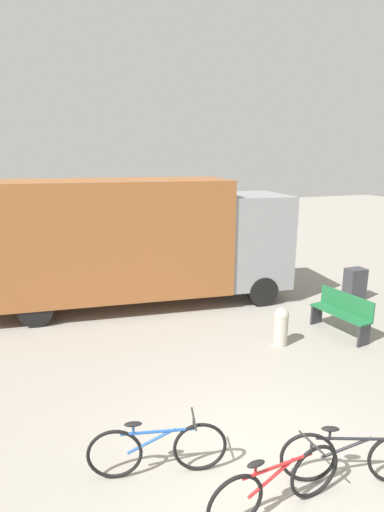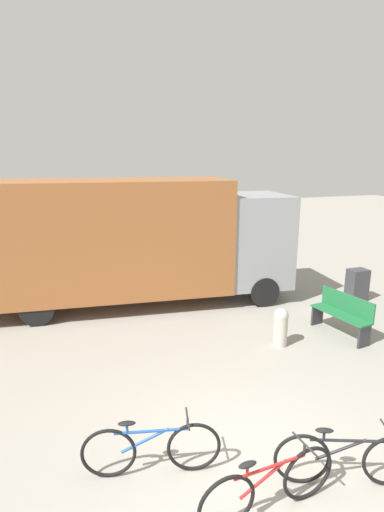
# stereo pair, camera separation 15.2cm
# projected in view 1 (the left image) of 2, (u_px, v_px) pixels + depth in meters

# --- Properties ---
(ground_plane) EXTENTS (60.00, 60.00, 0.00)m
(ground_plane) POSITION_uv_depth(u_px,v_px,m) (264.00, 475.00, 5.08)
(ground_plane) COLOR gray
(delivery_truck) EXTENTS (8.38, 3.10, 3.37)m
(delivery_truck) POSITION_uv_depth(u_px,v_px,m) (135.00, 238.00, 10.62)
(delivery_truck) COLOR #99592D
(delivery_truck) RESTS_ON ground
(park_bench) EXTENTS (0.61, 1.50, 0.95)m
(park_bench) POSITION_uv_depth(u_px,v_px,m) (342.00, 312.00, 9.04)
(park_bench) COLOR #1E6638
(park_bench) RESTS_ON ground
(bicycle_near) EXTENTS (1.73, 0.55, 0.78)m
(bicycle_near) POSITION_uv_depth(u_px,v_px,m) (157.00, 449.00, 5.01)
(bicycle_near) COLOR black
(bicycle_near) RESTS_ON ground
(bicycle_middle) EXTENTS (1.77, 0.44, 0.78)m
(bicycle_middle) POSITION_uv_depth(u_px,v_px,m) (277.00, 485.00, 4.46)
(bicycle_middle) COLOR black
(bicycle_middle) RESTS_ON ground
(bicycle_far) EXTENTS (1.66, 0.72, 0.78)m
(bicycle_far) POSITION_uv_depth(u_px,v_px,m) (352.00, 456.00, 4.89)
(bicycle_far) COLOR black
(bicycle_far) RESTS_ON ground
(bollard_near_bench) EXTENTS (0.31, 0.31, 0.84)m
(bollard_near_bench) POSITION_uv_depth(u_px,v_px,m) (281.00, 325.00, 8.51)
(bollard_near_bench) COLOR #B2AD9E
(bollard_near_bench) RESTS_ON ground
(utility_box) EXTENTS (0.53, 0.39, 0.89)m
(utility_box) POSITION_uv_depth(u_px,v_px,m) (355.00, 284.00, 11.27)
(utility_box) COLOR #38383D
(utility_box) RESTS_ON ground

